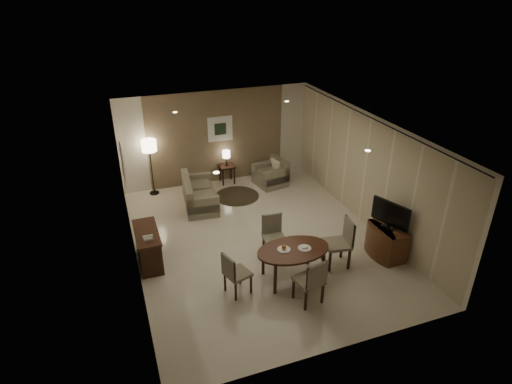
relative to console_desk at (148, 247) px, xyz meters
name	(u,v)px	position (x,y,z in m)	size (l,w,h in m)	color
room_shell	(253,180)	(2.49, 0.40, 0.98)	(5.50, 7.00, 2.70)	beige
taupe_accent	(217,137)	(2.49, 3.48, 0.98)	(3.96, 0.03, 2.70)	#7F674F
curtain_wall	(365,172)	(5.17, 0.00, 0.95)	(0.08, 6.70, 2.58)	beige
curtain_rod	(371,118)	(5.17, 0.00, 2.27)	(0.03, 0.03, 6.80)	black
art_back_frame	(220,129)	(2.59, 3.46, 1.23)	(0.72, 0.03, 0.72)	silver
art_back_canvas	(220,129)	(2.59, 3.44, 1.23)	(0.34, 0.01, 0.34)	black
art_left_frame	(123,163)	(-0.23, 1.20, 1.48)	(0.03, 0.60, 0.80)	silver
art_left_canvas	(123,163)	(-0.21, 1.20, 1.48)	(0.01, 0.46, 0.64)	gray
downlight_nl	(216,173)	(1.09, -1.80, 2.31)	(0.10, 0.10, 0.01)	white
downlight_nr	(368,151)	(3.89, -1.80, 2.31)	(0.10, 0.10, 0.01)	white
downlight_fl	(175,112)	(1.09, 1.80, 2.31)	(0.10, 0.10, 0.01)	white
downlight_fr	(287,101)	(3.89, 1.80, 2.31)	(0.10, 0.10, 0.01)	white
console_desk	(148,247)	(0.00, 0.00, 0.00)	(0.48, 1.20, 0.75)	#492217
telephone	(148,237)	(0.00, -0.30, 0.43)	(0.20, 0.14, 0.09)	white
tv_cabinet	(387,241)	(4.89, -1.50, -0.03)	(0.48, 0.90, 0.70)	brown
flat_tv	(391,214)	(4.87, -1.50, 0.65)	(0.06, 0.88, 0.60)	black
dining_table	(293,264)	(2.64, -1.54, -0.03)	(1.48, 0.92, 0.69)	#492217
chair_near	(309,280)	(2.63, -2.26, 0.11)	(0.47, 0.47, 0.96)	#776E5C
chair_far	(275,238)	(2.57, -0.74, 0.10)	(0.46, 0.46, 0.95)	#776E5C
chair_left	(238,273)	(1.47, -1.57, 0.07)	(0.43, 0.43, 0.90)	#776E5C
chair_right	(337,243)	(3.68, -1.43, 0.15)	(0.51, 0.51, 1.05)	#776E5C
plate_a	(284,249)	(2.46, -1.49, 0.32)	(0.26, 0.26, 0.02)	white
plate_b	(305,248)	(2.86, -1.59, 0.32)	(0.26, 0.26, 0.02)	white
fruit_apple	(284,247)	(2.46, -1.49, 0.38)	(0.09, 0.09, 0.09)	#B05214
napkin	(305,247)	(2.86, -1.59, 0.35)	(0.12, 0.08, 0.03)	white
round_rug	(237,196)	(2.69, 2.29, -0.37)	(1.22, 1.22, 0.01)	#3E3322
sofa	(200,192)	(1.61, 2.13, 0.00)	(0.80, 1.61, 0.76)	#776E5C
armchair	(270,173)	(3.84, 2.68, 0.00)	(0.85, 0.80, 0.75)	#776E5C
side_table	(227,174)	(2.69, 3.24, -0.10)	(0.43, 0.43, 0.55)	black
table_lamp	(226,157)	(2.69, 3.25, 0.42)	(0.22, 0.22, 0.50)	#FFEAC1
floor_lamp	(151,168)	(0.55, 3.25, 0.42)	(0.40, 0.40, 1.58)	#FFE5B7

